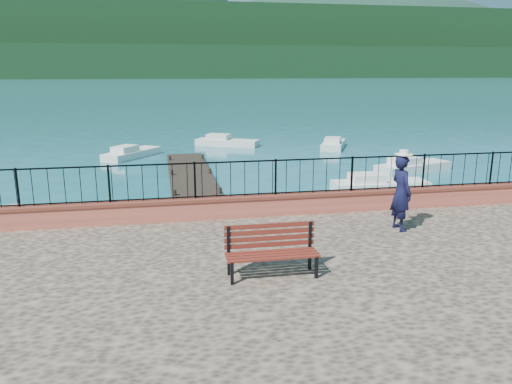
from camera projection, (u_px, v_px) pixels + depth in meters
name	position (u px, v px, depth m)	size (l,w,h in m)	color
ground	(327.00, 315.00, 10.70)	(2000.00, 2000.00, 0.00)	#19596B
parapet	(286.00, 204.00, 13.87)	(28.00, 0.46, 0.58)	#C46146
railing	(286.00, 177.00, 13.68)	(27.00, 0.05, 0.95)	black
dock	(194.00, 187.00, 21.73)	(2.00, 16.00, 0.30)	#2D231C
far_forest	(162.00, 62.00, 294.48)	(900.00, 60.00, 18.00)	black
foothills	(160.00, 44.00, 348.56)	(900.00, 120.00, 44.00)	black
companion_hill	(351.00, 74.00, 585.05)	(448.00, 384.00, 180.00)	#142D23
park_bench	(272.00, 261.00, 9.70)	(1.80, 0.60, 1.00)	black
person	(401.00, 193.00, 12.37)	(0.70, 0.46, 1.91)	black
hat	(404.00, 152.00, 12.13)	(0.44, 0.44, 0.12)	white
boat_0	(18.00, 218.00, 16.27)	(4.04, 1.30, 0.80)	silver
boat_1	(380.00, 182.00, 21.56)	(4.13, 1.30, 0.80)	silver
boat_2	(413.00, 164.00, 25.70)	(4.26, 1.30, 0.80)	silver
boat_3	(132.00, 151.00, 29.73)	(4.03, 1.30, 0.80)	silver
boat_4	(227.00, 140.00, 34.33)	(4.32, 1.30, 0.80)	silver
boat_5	(333.00, 142.00, 33.28)	(3.53, 1.30, 0.80)	silver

